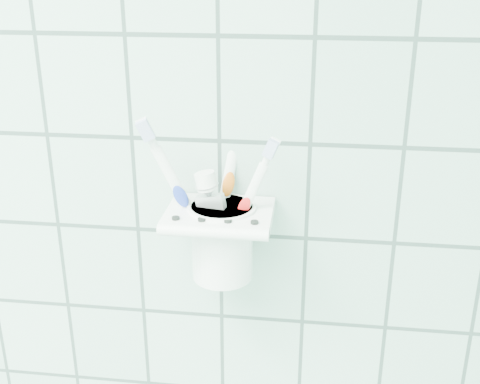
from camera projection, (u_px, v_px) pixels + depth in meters
The scene contains 6 objects.
holder_bracket at pixel (220, 216), 0.69m from camera, with size 0.12×0.10×0.04m.
cup at pixel (222, 238), 0.70m from camera, with size 0.08×0.08×0.09m.
toothbrush_pink at pixel (217, 187), 0.69m from camera, with size 0.08×0.03×0.20m.
toothbrush_blue at pixel (209, 190), 0.67m from camera, with size 0.04×0.08×0.20m.
toothbrush_orange at pixel (216, 198), 0.69m from camera, with size 0.07×0.02×0.18m.
toothpaste_tube at pixel (226, 216), 0.69m from camera, with size 0.05×0.03×0.13m.
Camera 1 is at (0.75, 0.53, 1.58)m, focal length 45.00 mm.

